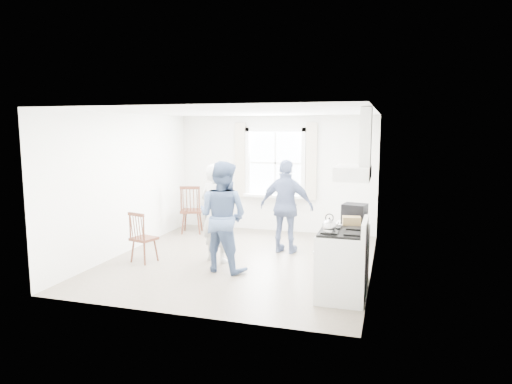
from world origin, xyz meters
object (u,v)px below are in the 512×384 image
(low_cabinet, at_px, (352,254))
(person_right, at_px, (286,207))
(person_mid, at_px, (223,216))
(gas_stove, at_px, (342,264))
(windsor_chair_b, at_px, (140,232))
(person_left, at_px, (216,213))
(windsor_chair_a, at_px, (191,204))
(stereo_stack, at_px, (355,214))

(low_cabinet, distance_m, person_right, 1.96)
(person_mid, height_order, person_right, person_mid)
(gas_stove, relative_size, windsor_chair_b, 1.24)
(low_cabinet, height_order, person_right, person_right)
(gas_stove, xyz_separation_m, person_mid, (-2.01, 0.72, 0.42))
(person_left, height_order, person_right, person_right)
(windsor_chair_a, bearing_deg, low_cabinet, -31.76)
(gas_stove, height_order, person_mid, person_mid)
(person_mid, bearing_deg, windsor_chair_a, -43.14)
(windsor_chair_b, height_order, person_left, person_left)
(person_left, bearing_deg, low_cabinet, -173.72)
(gas_stove, bearing_deg, low_cabinet, 84.32)
(gas_stove, xyz_separation_m, low_cabinet, (0.07, 0.70, -0.03))
(stereo_stack, height_order, person_right, person_right)
(windsor_chair_a, bearing_deg, windsor_chair_b, -87.80)
(low_cabinet, bearing_deg, person_mid, 179.44)
(gas_stove, relative_size, person_right, 0.64)
(gas_stove, xyz_separation_m, windsor_chair_a, (-3.61, 2.98, 0.18))
(person_mid, xyz_separation_m, person_right, (0.75, 1.36, -0.03))
(gas_stove, height_order, person_left, person_left)
(stereo_stack, height_order, person_left, person_left)
(gas_stove, bearing_deg, person_mid, 160.25)
(stereo_stack, xyz_separation_m, windsor_chair_b, (-3.62, -0.07, -0.50))
(stereo_stack, height_order, person_mid, person_mid)
(stereo_stack, xyz_separation_m, windsor_chair_a, (-3.71, 2.22, -0.39))
(person_left, xyz_separation_m, person_mid, (0.29, -0.44, 0.04))
(gas_stove, xyz_separation_m, windsor_chair_b, (-3.53, 0.69, 0.07))
(windsor_chair_a, bearing_deg, stereo_stack, -30.92)
(low_cabinet, distance_m, windsor_chair_b, 3.60)
(windsor_chair_b, height_order, person_mid, person_mid)
(gas_stove, distance_m, windsor_chair_b, 3.59)
(windsor_chair_a, bearing_deg, person_mid, -54.57)
(low_cabinet, bearing_deg, windsor_chair_b, -179.79)
(person_right, bearing_deg, low_cabinet, 139.27)
(person_left, bearing_deg, gas_stove, 170.46)
(windsor_chair_b, distance_m, person_right, 2.69)
(person_left, relative_size, person_right, 0.99)
(stereo_stack, relative_size, person_right, 0.22)
(gas_stove, relative_size, low_cabinet, 1.24)
(person_left, bearing_deg, stereo_stack, -172.21)
(windsor_chair_b, relative_size, person_left, 0.52)
(windsor_chair_b, bearing_deg, person_mid, 1.27)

